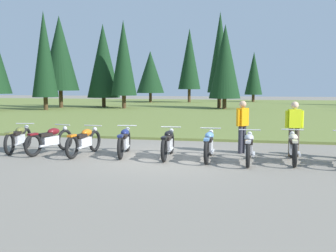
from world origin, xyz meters
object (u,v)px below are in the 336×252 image
object	(u,v)px
motorcycle_maroon	(50,140)
motorcycle_sky_blue	(209,145)
motorcycle_navy	(124,141)
motorcycle_olive	(19,138)
motorcycle_cream	(293,147)
motorcycle_black	(168,143)
rider_in_hivis_vest	(294,126)
motorcycle_orange	(84,141)
motorcycle_silver	(249,147)
rider_with_back_turned	(242,124)

from	to	relation	value
motorcycle_maroon	motorcycle_sky_blue	bearing A→B (deg)	-1.04
motorcycle_navy	motorcycle_sky_blue	bearing A→B (deg)	-5.13
motorcycle_olive	motorcycle_cream	world-z (taller)	same
motorcycle_olive	motorcycle_black	world-z (taller)	same
rider_in_hivis_vest	motorcycle_orange	bearing A→B (deg)	-171.06
motorcycle_orange	motorcycle_silver	distance (m)	5.00
motorcycle_black	motorcycle_sky_blue	xyz separation A→B (m)	(1.23, -0.09, 0.00)
motorcycle_orange	motorcycle_black	bearing A→B (deg)	1.73
motorcycle_cream	motorcycle_navy	bearing A→B (deg)	178.15
motorcycle_black	motorcycle_silver	xyz separation A→B (m)	(2.36, -0.33, 0.00)
motorcycle_cream	rider_with_back_turned	world-z (taller)	rider_with_back_turned
motorcycle_maroon	motorcycle_sky_blue	distance (m)	5.05
motorcycle_navy	motorcycle_cream	world-z (taller)	same
motorcycle_orange	motorcycle_navy	bearing A→B (deg)	10.24
motorcycle_olive	motorcycle_orange	bearing A→B (deg)	-4.88
motorcycle_sky_blue	motorcycle_maroon	bearing A→B (deg)	178.96
motorcycle_silver	rider_with_back_turned	xyz separation A→B (m)	(-0.21, 1.56, 0.51)
rider_with_back_turned	rider_in_hivis_vest	distance (m)	1.57
motorcycle_black	rider_with_back_turned	size ratio (longest dim) A/B	1.26
motorcycle_orange	rider_with_back_turned	world-z (taller)	rider_with_back_turned
motorcycle_sky_blue	rider_in_hivis_vest	size ratio (longest dim) A/B	1.26
motorcycle_maroon	rider_in_hivis_vest	xyz separation A→B (m)	(7.51, 0.92, 0.51)
motorcycle_olive	rider_in_hivis_vest	distance (m)	8.74
motorcycle_orange	motorcycle_maroon	bearing A→B (deg)	176.29
motorcycle_navy	rider_with_back_turned	world-z (taller)	rider_with_back_turned
motorcycle_silver	rider_with_back_turned	size ratio (longest dim) A/B	1.26
motorcycle_navy	motorcycle_black	world-z (taller)	same
rider_in_hivis_vest	motorcycle_navy	bearing A→B (deg)	-171.38
motorcycle_olive	motorcycle_silver	distance (m)	7.38
motorcycle_silver	motorcycle_olive	bearing A→B (deg)	176.48
motorcycle_navy	rider_with_back_turned	distance (m)	3.76
motorcycle_maroon	motorcycle_black	distance (m)	3.82
motorcycle_cream	motorcycle_orange	bearing A→B (deg)	-179.44
motorcycle_maroon	motorcycle_navy	distance (m)	2.42
motorcycle_sky_blue	motorcycle_orange	bearing A→B (deg)	179.78
motorcycle_black	motorcycle_silver	world-z (taller)	same
motorcycle_olive	rider_with_back_turned	bearing A→B (deg)	8.82
rider_with_back_turned	rider_in_hivis_vest	xyz separation A→B (m)	(1.54, -0.32, 0.00)
motorcycle_olive	motorcycle_silver	size ratio (longest dim) A/B	0.99
motorcycle_olive	motorcycle_maroon	bearing A→B (deg)	-6.04
motorcycle_orange	rider_with_back_turned	distance (m)	4.99
motorcycle_orange	rider_with_back_turned	xyz separation A→B (m)	(4.78, 1.31, 0.51)
motorcycle_orange	rider_with_back_turned	size ratio (longest dim) A/B	1.26
motorcycle_maroon	motorcycle_sky_blue	xyz separation A→B (m)	(5.05, -0.09, 0.00)
motorcycle_maroon	motorcycle_silver	world-z (taller)	same
motorcycle_olive	motorcycle_silver	world-z (taller)	same
motorcycle_maroon	motorcycle_cream	size ratio (longest dim) A/B	0.98
motorcycle_maroon	motorcycle_sky_blue	size ratio (longest dim) A/B	0.98
rider_with_back_turned	rider_in_hivis_vest	bearing A→B (deg)	-11.74
motorcycle_navy	motorcycle_black	bearing A→B (deg)	-5.78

